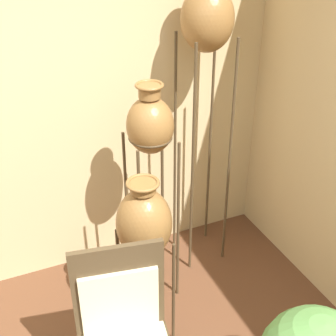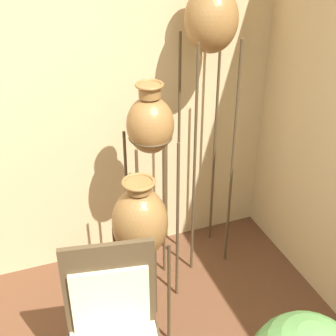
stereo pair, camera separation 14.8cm
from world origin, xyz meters
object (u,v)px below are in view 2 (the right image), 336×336
object	(u,v)px
vase_stand_medium	(150,129)
chair	(114,336)
vase_stand_tall	(211,26)
vase_stand_short	(140,223)

from	to	relation	value
vase_stand_medium	chair	bearing A→B (deg)	-120.06
vase_stand_tall	vase_stand_medium	xyz separation A→B (m)	(-0.49, -0.23, -0.53)
vase_stand_tall	chair	size ratio (longest dim) A/B	2.00
vase_stand_tall	vase_stand_short	world-z (taller)	vase_stand_tall
vase_stand_medium	chair	size ratio (longest dim) A/B	1.47
vase_stand_medium	vase_stand_short	size ratio (longest dim) A/B	1.35
vase_stand_medium	chair	distance (m)	1.20
vase_stand_tall	chair	bearing A→B (deg)	-132.13
vase_stand_tall	vase_stand_medium	size ratio (longest dim) A/B	1.36
vase_stand_tall	chair	xyz separation A→B (m)	(-0.98, -1.08, -1.22)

